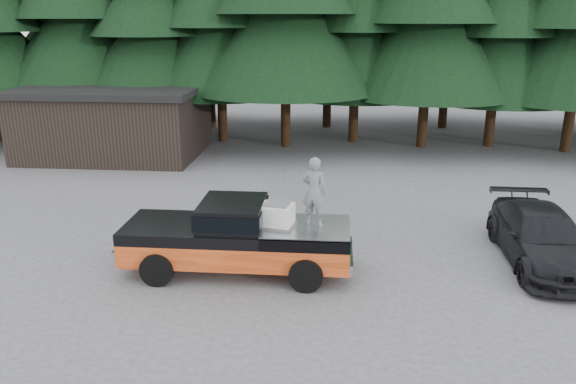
# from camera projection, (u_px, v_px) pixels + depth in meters

# --- Properties ---
(ground) EXTENTS (120.00, 120.00, 0.00)m
(ground) POSITION_uv_depth(u_px,v_px,m) (274.00, 262.00, 15.32)
(ground) COLOR #4A4A4C
(ground) RESTS_ON ground
(pickup_truck) EXTENTS (6.00, 2.04, 1.33)m
(pickup_truck) POSITION_uv_depth(u_px,v_px,m) (237.00, 247.00, 14.62)
(pickup_truck) COLOR #F25C26
(pickup_truck) RESTS_ON ground
(truck_cab) EXTENTS (1.66, 1.90, 0.59)m
(truck_cab) POSITION_uv_depth(u_px,v_px,m) (232.00, 213.00, 14.34)
(truck_cab) COLOR black
(truck_cab) RESTS_ON pickup_truck
(air_compressor) EXTENTS (0.92, 0.81, 0.55)m
(air_compressor) POSITION_uv_depth(u_px,v_px,m) (277.00, 216.00, 14.15)
(air_compressor) COLOR silver
(air_compressor) RESTS_ON pickup_truck
(man_on_bed) EXTENTS (0.75, 0.60, 1.78)m
(man_on_bed) POSITION_uv_depth(u_px,v_px,m) (314.00, 191.00, 14.07)
(man_on_bed) COLOR slate
(man_on_bed) RESTS_ON pickup_truck
(parked_car) EXTENTS (2.08, 5.03, 1.45)m
(parked_car) POSITION_uv_depth(u_px,v_px,m) (542.00, 237.00, 15.14)
(parked_car) COLOR black
(parked_car) RESTS_ON ground
(utility_building) EXTENTS (8.40, 6.40, 3.30)m
(utility_building) POSITION_uv_depth(u_px,v_px,m) (116.00, 120.00, 26.99)
(utility_building) COLOR black
(utility_building) RESTS_ON ground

